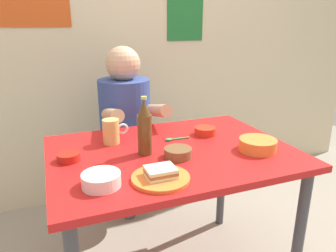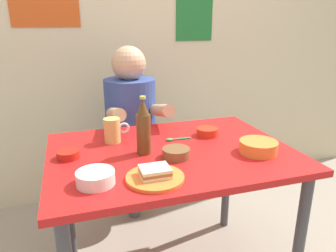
{
  "view_description": "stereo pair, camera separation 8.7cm",
  "coord_description": "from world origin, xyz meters",
  "views": [
    {
      "loc": [
        -0.51,
        -1.25,
        1.3
      ],
      "look_at": [
        0.0,
        0.05,
        0.84
      ],
      "focal_mm": 33.67,
      "sensor_mm": 36.0,
      "label": 1
    },
    {
      "loc": [
        -0.42,
        -1.28,
        1.3
      ],
      "look_at": [
        0.0,
        0.05,
        0.84
      ],
      "focal_mm": 33.67,
      "sensor_mm": 36.0,
      "label": 2
    }
  ],
  "objects": [
    {
      "name": "spoon",
      "position": [
        0.05,
        0.11,
        0.75
      ],
      "size": [
        0.13,
        0.02,
        0.01
      ],
      "color": "#26A559",
      "rests_on": "dining_table"
    },
    {
      "name": "stool",
      "position": [
        -0.06,
        0.63,
        0.35
      ],
      "size": [
        0.34,
        0.34,
        0.45
      ],
      "color": "#4C4C51",
      "rests_on": "ground"
    },
    {
      "name": "dining_table",
      "position": [
        0.0,
        0.0,
        0.65
      ],
      "size": [
        1.1,
        0.8,
        0.74
      ],
      "color": "red",
      "rests_on": "ground"
    },
    {
      "name": "sambal_bowl_red",
      "position": [
        -0.45,
        0.05,
        0.76
      ],
      "size": [
        0.1,
        0.1,
        0.03
      ],
      "color": "#B21E14",
      "rests_on": "dining_table"
    },
    {
      "name": "beer_mug",
      "position": [
        -0.24,
        0.18,
        0.8
      ],
      "size": [
        0.13,
        0.08,
        0.12
      ],
      "color": "#D1BC66",
      "rests_on": "dining_table"
    },
    {
      "name": "wall_back",
      "position": [
        -0.0,
        1.05,
        1.3
      ],
      "size": [
        4.4,
        0.09,
        2.6
      ],
      "color": "beige",
      "rests_on": "ground"
    },
    {
      "name": "rice_bowl_white",
      "position": [
        -0.36,
        -0.23,
        0.77
      ],
      "size": [
        0.14,
        0.14,
        0.05
      ],
      "color": "silver",
      "rests_on": "dining_table"
    },
    {
      "name": "soup_bowl_orange",
      "position": [
        0.36,
        -0.15,
        0.77
      ],
      "size": [
        0.17,
        0.17,
        0.05
      ],
      "color": "orange",
      "rests_on": "dining_table"
    },
    {
      "name": "beer_bottle",
      "position": [
        -0.13,
        -0.0,
        0.86
      ],
      "size": [
        0.06,
        0.06,
        0.26
      ],
      "color": "#593819",
      "rests_on": "dining_table"
    },
    {
      "name": "plate_orange",
      "position": [
        -0.15,
        -0.26,
        0.75
      ],
      "size": [
        0.22,
        0.22,
        0.01
      ],
      "primitive_type": "cylinder",
      "color": "orange",
      "rests_on": "dining_table"
    },
    {
      "name": "sandwich",
      "position": [
        -0.15,
        -0.26,
        0.77
      ],
      "size": [
        0.11,
        0.09,
        0.04
      ],
      "color": "beige",
      "rests_on": "plate_orange"
    },
    {
      "name": "condiment_bowl_brown",
      "position": [
        -0.01,
        -0.09,
        0.76
      ],
      "size": [
        0.12,
        0.12,
        0.04
      ],
      "color": "brown",
      "rests_on": "dining_table"
    },
    {
      "name": "person_seated",
      "position": [
        -0.06,
        0.62,
        0.77
      ],
      "size": [
        0.33,
        0.56,
        0.72
      ],
      "color": "#33478C",
      "rests_on": "stool"
    },
    {
      "name": "sauce_bowl_chili",
      "position": [
        0.24,
        0.13,
        0.76
      ],
      "size": [
        0.11,
        0.11,
        0.04
      ],
      "color": "red",
      "rests_on": "dining_table"
    }
  ]
}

